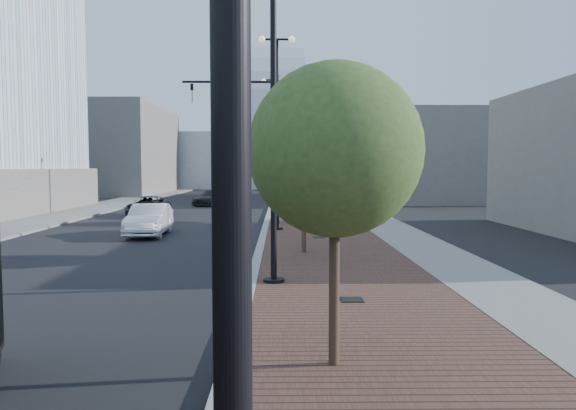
{
  "coord_description": "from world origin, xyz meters",
  "views": [
    {
      "loc": [
        0.8,
        -4.16,
        3.13
      ],
      "look_at": [
        1.0,
        12.0,
        2.0
      ],
      "focal_mm": 34.08,
      "sensor_mm": 36.0,
      "label": 1
    }
  ],
  "objects": [
    {
      "name": "sidewalk",
      "position": [
        3.5,
        40.0,
        0.06
      ],
      "size": [
        7.0,
        140.0,
        0.12
      ],
      "primitive_type": "cube",
      "color": "#4C2D23",
      "rests_on": "ground"
    },
    {
      "name": "concrete_strip",
      "position": [
        6.2,
        40.0,
        0.07
      ],
      "size": [
        2.4,
        140.0,
        0.13
      ],
      "primitive_type": "cube",
      "color": "slate",
      "rests_on": "ground"
    },
    {
      "name": "curb",
      "position": [
        0.0,
        40.0,
        0.07
      ],
      "size": [
        0.3,
        140.0,
        0.14
      ],
      "primitive_type": "cube",
      "color": "gray",
      "rests_on": "ground"
    },
    {
      "name": "west_sidewalk",
      "position": [
        -13.0,
        40.0,
        0.06
      ],
      "size": [
        4.0,
        140.0,
        0.12
      ],
      "primitive_type": "cube",
      "color": "slate",
      "rests_on": "ground"
    },
    {
      "name": "white_sedan",
      "position": [
        -5.23,
        20.72,
        0.72
      ],
      "size": [
        1.7,
        4.41,
        1.43
      ],
      "primitive_type": "imported",
      "rotation": [
        0.0,
        0.0,
        0.04
      ],
      "color": "silver",
      "rests_on": "ground"
    },
    {
      "name": "dark_car_mid",
      "position": [
        -7.65,
        30.61,
        0.63
      ],
      "size": [
        2.1,
        4.55,
        1.26
      ],
      "primitive_type": "imported",
      "rotation": [
        0.0,
        0.0,
        -0.0
      ],
      "color": "black",
      "rests_on": "ground"
    },
    {
      "name": "dark_car_far",
      "position": [
        -4.83,
        40.29,
        0.62
      ],
      "size": [
        3.3,
        4.62,
        1.24
      ],
      "primitive_type": "imported",
      "rotation": [
        0.0,
        0.0,
        -0.41
      ],
      "color": "black",
      "rests_on": "ground"
    },
    {
      "name": "pedestrian",
      "position": [
        5.35,
        25.99,
        0.82
      ],
      "size": [
        0.64,
        0.45,
        1.64
      ],
      "primitive_type": "imported",
      "rotation": [
        0.0,
        0.0,
        3.04
      ],
      "color": "black",
      "rests_on": "ground"
    },
    {
      "name": "streetlight_1",
      "position": [
        0.49,
        10.0,
        4.34
      ],
      "size": [
        1.44,
        0.56,
        9.21
      ],
      "color": "black",
      "rests_on": "ground"
    },
    {
      "name": "streetlight_2",
      "position": [
        0.6,
        22.0,
        4.82
      ],
      "size": [
        1.72,
        0.56,
        9.28
      ],
      "color": "black",
      "rests_on": "ground"
    },
    {
      "name": "streetlight_3",
      "position": [
        0.49,
        34.0,
        4.34
      ],
      "size": [
        1.44,
        0.56,
        9.21
      ],
      "color": "black",
      "rests_on": "ground"
    },
    {
      "name": "streetlight_4",
      "position": [
        0.6,
        46.0,
        4.82
      ],
      "size": [
        1.72,
        0.56,
        9.28
      ],
      "color": "black",
      "rests_on": "ground"
    },
    {
      "name": "traffic_mast",
      "position": [
        -0.3,
        25.0,
        4.98
      ],
      "size": [
        5.09,
        0.2,
        8.0
      ],
      "color": "black",
      "rests_on": "ground"
    },
    {
      "name": "tree_0",
      "position": [
        1.65,
        4.02,
        3.37
      ],
      "size": [
        2.63,
        2.62,
        4.69
      ],
      "color": "#382619",
      "rests_on": "ground"
    },
    {
      "name": "tree_1",
      "position": [
        1.65,
        15.02,
        3.89
      ],
      "size": [
        2.79,
        2.79,
        5.3
      ],
      "color": "#382619",
      "rests_on": "ground"
    },
    {
      "name": "tree_2",
      "position": [
        1.65,
        27.02,
        3.44
      ],
      "size": [
        2.76,
        2.76,
        4.83
      ],
      "color": "#382619",
      "rests_on": "ground"
    },
    {
      "name": "tree_3",
      "position": [
        1.65,
        39.02,
        3.4
      ],
      "size": [
        2.57,
        2.56,
        4.69
      ],
      "color": "#382619",
      "rests_on": "ground"
    },
    {
      "name": "convention_center",
      "position": [
        -2.0,
        85.0,
        6.0
      ],
      "size": [
        50.0,
        30.0,
        50.0
      ],
      "color": "#A8AEB3",
      "rests_on": "ground"
    },
    {
      "name": "commercial_block_nw",
      "position": [
        -20.0,
        60.0,
        5.0
      ],
      "size": [
        14.0,
        20.0,
        10.0
      ],
      "primitive_type": "cube",
      "color": "slate",
      "rests_on": "ground"
    },
    {
      "name": "commercial_block_ne",
      "position": [
        16.0,
        50.0,
        4.0
      ],
      "size": [
        12.0,
        22.0,
        8.0
      ],
      "primitive_type": "cube",
      "color": "#615C57",
      "rests_on": "ground"
    },
    {
      "name": "utility_cover_1",
      "position": [
        2.4,
        8.0,
        0.13
      ],
      "size": [
        0.5,
        0.5,
        0.02
      ],
      "primitive_type": "cube",
      "color": "black",
      "rests_on": "sidewalk"
    },
    {
      "name": "utility_cover_2",
      "position": [
        2.4,
        19.0,
        0.13
      ],
      "size": [
        0.5,
        0.5,
        0.02
      ],
      "primitive_type": "cube",
      "color": "black",
      "rests_on": "sidewalk"
    }
  ]
}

